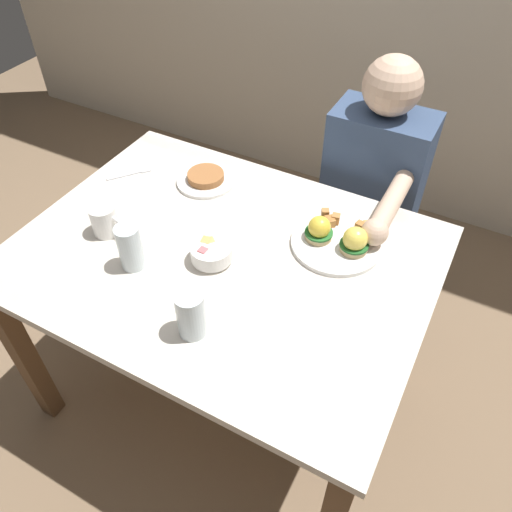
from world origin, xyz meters
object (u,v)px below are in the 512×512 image
object	(u,v)px
eggs_benedict_plate	(338,239)
water_glass_near	(131,250)
fruit_bowl	(211,253)
water_glass_far	(191,316)
side_plate	(206,179)
diner_person	(370,192)
dining_table	(224,278)
coffee_mug	(105,219)
fork	(132,173)

from	to	relation	value
eggs_benedict_plate	water_glass_near	world-z (taller)	water_glass_near
fruit_bowl	water_glass_far	bearing A→B (deg)	-68.77
water_glass_near	side_plate	size ratio (longest dim) A/B	0.69
diner_person	eggs_benedict_plate	bearing A→B (deg)	-86.85
dining_table	eggs_benedict_plate	xyz separation A→B (m)	(0.28, 0.19, 0.13)
fruit_bowl	dining_table	bearing A→B (deg)	75.02
coffee_mug	water_glass_near	bearing A→B (deg)	-24.97
fork	side_plate	distance (m)	0.26
dining_table	side_plate	xyz separation A→B (m)	(-0.23, 0.27, 0.12)
water_glass_near	dining_table	bearing A→B (deg)	39.41
fruit_bowl	water_glass_far	xyz separation A→B (m)	(0.09, -0.24, 0.03)
dining_table	diner_person	xyz separation A→B (m)	(0.26, 0.60, 0.02)
dining_table	water_glass_far	xyz separation A→B (m)	(0.08, -0.28, 0.17)
fruit_bowl	water_glass_near	size ratio (longest dim) A/B	0.87
eggs_benedict_plate	coffee_mug	world-z (taller)	coffee_mug
coffee_mug	eggs_benedict_plate	bearing A→B (deg)	23.44
coffee_mug	diner_person	xyz separation A→B (m)	(0.61, 0.69, -0.14)
water_glass_near	side_plate	world-z (taller)	water_glass_near
eggs_benedict_plate	coffee_mug	bearing A→B (deg)	-156.56
fruit_bowl	eggs_benedict_plate	bearing A→B (deg)	37.95
water_glass_far	water_glass_near	bearing A→B (deg)	157.27
diner_person	water_glass_far	bearing A→B (deg)	-101.52
eggs_benedict_plate	fork	distance (m)	0.76
side_plate	fruit_bowl	bearing A→B (deg)	-55.23
eggs_benedict_plate	fruit_bowl	bearing A→B (deg)	-142.05
dining_table	coffee_mug	xyz separation A→B (m)	(-0.35, -0.09, 0.16)
fork	water_glass_far	bearing A→B (deg)	-39.76
side_plate	fork	bearing A→B (deg)	-161.80
fork	water_glass_near	size ratio (longest dim) A/B	0.97
side_plate	water_glass_near	bearing A→B (deg)	-85.84
coffee_mug	water_glass_far	distance (m)	0.47
dining_table	coffee_mug	world-z (taller)	coffee_mug
water_glass_near	fork	bearing A→B (deg)	128.97
fruit_bowl	coffee_mug	distance (m)	0.35
fork	water_glass_far	distance (m)	0.73
water_glass_near	water_glass_far	size ratio (longest dim) A/B	1.03
water_glass_near	water_glass_far	distance (m)	0.30
water_glass_far	side_plate	xyz separation A→B (m)	(-0.31, 0.55, -0.05)
fork	side_plate	world-z (taller)	side_plate
dining_table	side_plate	world-z (taller)	side_plate
fruit_bowl	coffee_mug	xyz separation A→B (m)	(-0.34, -0.05, 0.02)
diner_person	coffee_mug	bearing A→B (deg)	-131.77
fruit_bowl	side_plate	xyz separation A→B (m)	(-0.22, 0.31, -0.02)
water_glass_near	diner_person	world-z (taller)	diner_person
water_glass_far	diner_person	world-z (taller)	diner_person
fruit_bowl	side_plate	distance (m)	0.38
eggs_benedict_plate	fruit_bowl	world-z (taller)	eggs_benedict_plate
eggs_benedict_plate	fruit_bowl	size ratio (longest dim) A/B	2.25
eggs_benedict_plate	water_glass_far	distance (m)	0.51
fruit_bowl	coffee_mug	size ratio (longest dim) A/B	1.08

